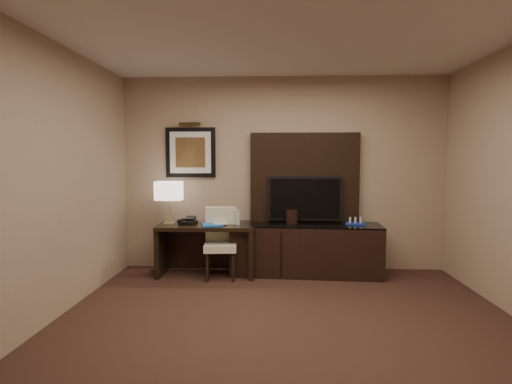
# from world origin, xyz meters

# --- Properties ---
(floor) EXTENTS (4.50, 5.00, 0.01)m
(floor) POSITION_xyz_m (0.00, 0.00, -0.01)
(floor) COLOR #331C17
(floor) RESTS_ON ground
(ceiling) EXTENTS (4.50, 5.00, 0.01)m
(ceiling) POSITION_xyz_m (0.00, 0.00, 2.70)
(ceiling) COLOR silver
(ceiling) RESTS_ON wall_back
(wall_back) EXTENTS (4.50, 0.01, 2.70)m
(wall_back) POSITION_xyz_m (0.00, 2.50, 1.35)
(wall_back) COLOR #A0856C
(wall_back) RESTS_ON floor
(wall_front) EXTENTS (4.50, 0.01, 2.70)m
(wall_front) POSITION_xyz_m (0.00, -2.50, 1.35)
(wall_front) COLOR #A0856C
(wall_front) RESTS_ON floor
(wall_left) EXTENTS (0.01, 5.00, 2.70)m
(wall_left) POSITION_xyz_m (-2.25, 0.00, 1.35)
(wall_left) COLOR #A0856C
(wall_left) RESTS_ON floor
(desk) EXTENTS (1.30, 0.58, 0.69)m
(desk) POSITION_xyz_m (-1.02, 2.10, 0.34)
(desk) COLOR black
(desk) RESTS_ON floor
(credenza) EXTENTS (2.02, 0.67, 0.69)m
(credenza) POSITION_xyz_m (0.31, 2.20, 0.34)
(credenza) COLOR black
(credenza) RESTS_ON floor
(tv_wall_panel) EXTENTS (1.50, 0.12, 1.30)m
(tv_wall_panel) POSITION_xyz_m (0.30, 2.44, 1.27)
(tv_wall_panel) COLOR black
(tv_wall_panel) RESTS_ON wall_back
(tv) EXTENTS (1.00, 0.08, 0.60)m
(tv) POSITION_xyz_m (0.30, 2.34, 1.02)
(tv) COLOR black
(tv) RESTS_ON tv_wall_panel
(artwork) EXTENTS (0.70, 0.04, 0.70)m
(artwork) POSITION_xyz_m (-1.30, 2.48, 1.65)
(artwork) COLOR black
(artwork) RESTS_ON wall_back
(picture_light) EXTENTS (0.04, 0.04, 0.30)m
(picture_light) POSITION_xyz_m (-1.30, 2.44, 2.05)
(picture_light) COLOR #402C14
(picture_light) RESTS_ON wall_back
(desk_chair) EXTENTS (0.45, 0.51, 0.86)m
(desk_chair) POSITION_xyz_m (-0.82, 1.96, 0.43)
(desk_chair) COLOR #EDEBC6
(desk_chair) RESTS_ON floor
(table_lamp) EXTENTS (0.38, 0.27, 0.56)m
(table_lamp) POSITION_xyz_m (-1.54, 2.17, 0.97)
(table_lamp) COLOR tan
(table_lamp) RESTS_ON desk
(desk_phone) EXTENTS (0.24, 0.22, 0.11)m
(desk_phone) POSITION_xyz_m (-1.27, 2.09, 0.74)
(desk_phone) COLOR black
(desk_phone) RESTS_ON desk
(blue_folder) EXTENTS (0.33, 0.40, 0.02)m
(blue_folder) POSITION_xyz_m (-0.94, 2.03, 0.70)
(blue_folder) COLOR #164C94
(blue_folder) RESTS_ON desk
(book) EXTENTS (0.18, 0.06, 0.24)m
(book) POSITION_xyz_m (-0.94, 2.10, 0.81)
(book) COLOR gray
(book) RESTS_ON desk
(water_bottle) EXTENTS (0.07, 0.07, 0.20)m
(water_bottle) POSITION_xyz_m (-0.61, 2.12, 0.78)
(water_bottle) COLOR silver
(water_bottle) RESTS_ON desk
(ice_bucket) EXTENTS (0.21, 0.21, 0.19)m
(ice_bucket) POSITION_xyz_m (0.12, 2.23, 0.78)
(ice_bucket) COLOR black
(ice_bucket) RESTS_ON credenza
(minibar_tray) EXTENTS (0.28, 0.20, 0.09)m
(minibar_tray) POSITION_xyz_m (0.97, 2.20, 0.73)
(minibar_tray) COLOR #172F9B
(minibar_tray) RESTS_ON credenza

